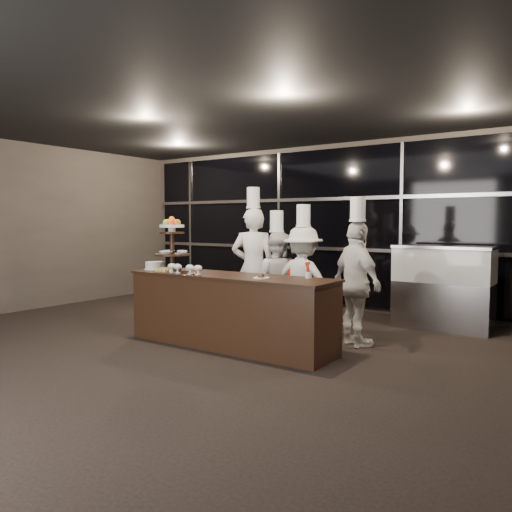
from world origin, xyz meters
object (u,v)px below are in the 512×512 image
Objects in this scene: layer_cake at (155,266)px; chef_b at (276,281)px; display_case at (443,283)px; chef_d at (357,283)px; chef_a at (253,267)px; chef_c at (303,281)px; buffet_counter at (230,310)px; display_stand at (172,240)px.

chef_b is at bearing 38.80° from layer_cake.
chef_b is (-1.90, -1.60, 0.06)m from display_case.
layer_cake is 0.16× the size of chef_d.
chef_a reaches higher than chef_c.
chef_b is (0.43, -0.04, -0.18)m from chef_a.
chef_b reaches higher than display_case.
chef_c is (0.86, -0.02, -0.15)m from chef_a.
chef_c reaches higher than chef_b.
chef_b is 0.92× the size of chef_d.
chef_b is at bearing -139.85° from display_case.
chef_a is at bearing 174.49° from chef_b.
chef_d is (1.32, 0.94, 0.35)m from buffet_counter.
chef_d is (-0.63, -1.69, 0.13)m from display_case.
chef_b is (1.34, 1.08, -0.23)m from layer_cake.
chef_a is (-0.38, 1.07, 0.46)m from buffet_counter.
chef_a reaches higher than buffet_counter.
display_stand is 4.01m from display_case.
chef_d reaches higher than buffet_counter.
chef_d is (2.61, 0.99, -0.15)m from layer_cake.
buffet_counter is at bearing -92.80° from chef_b.
chef_c is at bearing 2.53° from chef_b.
display_stand reaches higher than display_case.
display_stand is (-1.00, -0.00, 0.87)m from buffet_counter.
display_case is (3.24, 2.68, -0.29)m from layer_cake.
chef_a is 1.71m from chef_d.
chef_c is at bearing -132.98° from display_case.
chef_d reaches higher than display_stand.
display_case is 0.73× the size of chef_d.
chef_b reaches higher than layer_cake.
buffet_counter is at bearing -114.37° from chef_c.
buffet_counter is 3.81× the size of display_stand.
layer_cake reaches higher than buffet_counter.
display_case is 0.76× the size of chef_c.
chef_d is at bearing 22.05° from display_stand.
buffet_counter is 1.33m from display_stand.
chef_c is at bearing 172.64° from chef_d.
display_case is 0.67× the size of chef_a.
display_stand is at bearing -138.27° from display_case.
chef_d is (1.70, -0.13, -0.10)m from chef_a.
chef_a is at bearing 51.00° from layer_cake.
buffet_counter is 1.23m from chef_a.
chef_b is at bearing 87.20° from buffet_counter.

